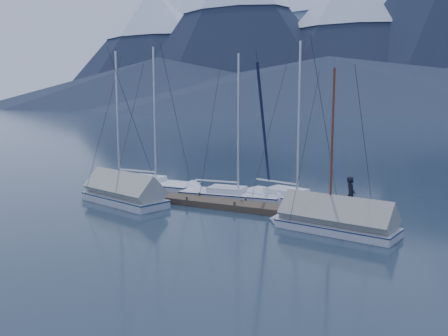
{
  "coord_description": "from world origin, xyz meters",
  "views": [
    {
      "loc": [
        11.96,
        -20.88,
        5.88
      ],
      "look_at": [
        0.0,
        2.0,
        2.2
      ],
      "focal_mm": 38.0,
      "sensor_mm": 36.0,
      "label": 1
    }
  ],
  "objects": [
    {
      "name": "sailboat_open_right",
      "position": [
        3.86,
        4.52,
        0.18
      ],
      "size": [
        7.88,
        3.96,
        10.04
      ],
      "color": "silver",
      "rests_on": "ground"
    },
    {
      "name": "sailboat_open_mid",
      "position": [
        0.37,
        4.09,
        0.17
      ],
      "size": [
        7.29,
        3.07,
        9.42
      ],
      "color": "silver",
      "rests_on": "ground"
    },
    {
      "name": "dock",
      "position": [
        0.0,
        2.0,
        0.11
      ],
      "size": [
        18.0,
        1.5,
        0.54
      ],
      "color": "#382D23",
      "rests_on": "ground"
    },
    {
      "name": "sailboat_covered_near",
      "position": [
        6.38,
        -0.05,
        0.4
      ],
      "size": [
        6.47,
        2.99,
        8.11
      ],
      "color": "silver",
      "rests_on": "ground"
    },
    {
      "name": "sailboat_covered_far",
      "position": [
        -6.01,
        0.25,
        0.46
      ],
      "size": [
        7.04,
        3.71,
        9.47
      ],
      "color": "silver",
      "rests_on": "ground"
    },
    {
      "name": "mooring_posts",
      "position": [
        -0.5,
        2.0,
        0.35
      ],
      "size": [
        15.12,
        1.52,
        0.35
      ],
      "color": "#382D23",
      "rests_on": "ground"
    },
    {
      "name": "sailboat_open_left",
      "position": [
        -6.0,
        4.69,
        0.18
      ],
      "size": [
        7.77,
        3.33,
        10.23
      ],
      "color": "silver",
      "rests_on": "ground"
    },
    {
      "name": "ground",
      "position": [
        0.0,
        0.0,
        0.0
      ],
      "size": [
        1000.0,
        1000.0,
        0.0
      ],
      "primitive_type": "plane",
      "color": "black",
      "rests_on": "ground"
    },
    {
      "name": "person",
      "position": [
        6.91,
        2.19,
        1.27
      ],
      "size": [
        0.56,
        0.75,
        1.87
      ],
      "primitive_type": "imported",
      "rotation": [
        0.0,
        0.0,
        1.74
      ],
      "color": "black",
      "rests_on": "dock"
    }
  ]
}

